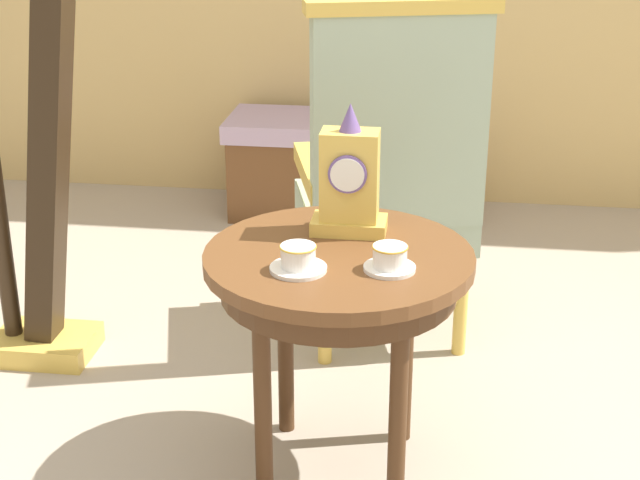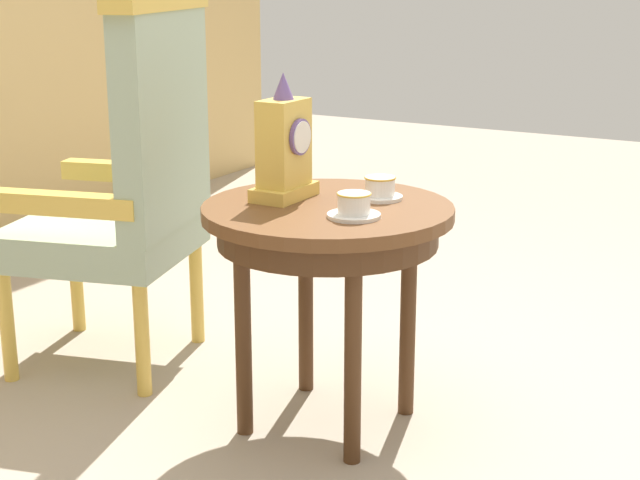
# 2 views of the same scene
# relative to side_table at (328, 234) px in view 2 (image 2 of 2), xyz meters

# --- Properties ---
(ground_plane) EXTENTS (10.00, 10.00, 0.00)m
(ground_plane) POSITION_rel_side_table_xyz_m (0.01, -0.05, -0.54)
(ground_plane) COLOR tan
(side_table) EXTENTS (0.66, 0.66, 0.62)m
(side_table) POSITION_rel_side_table_xyz_m (0.00, 0.00, 0.00)
(side_table) COLOR brown
(side_table) RESTS_ON ground
(teacup_left) EXTENTS (0.13, 0.13, 0.06)m
(teacup_left) POSITION_rel_side_table_xyz_m (-0.08, -0.12, 0.11)
(teacup_left) COLOR white
(teacup_left) RESTS_ON side_table
(teacup_right) EXTENTS (0.12, 0.12, 0.06)m
(teacup_right) POSITION_rel_side_table_xyz_m (0.13, -0.09, 0.11)
(teacup_right) COLOR white
(teacup_right) RESTS_ON side_table
(mantel_clock) EXTENTS (0.19, 0.11, 0.34)m
(mantel_clock) POSITION_rel_side_table_xyz_m (0.01, 0.14, 0.21)
(mantel_clock) COLOR gold
(mantel_clock) RESTS_ON side_table
(armchair) EXTENTS (0.66, 0.65, 1.14)m
(armchair) POSITION_rel_side_table_xyz_m (0.07, 0.73, 0.05)
(armchair) COLOR #9EB299
(armchair) RESTS_ON ground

